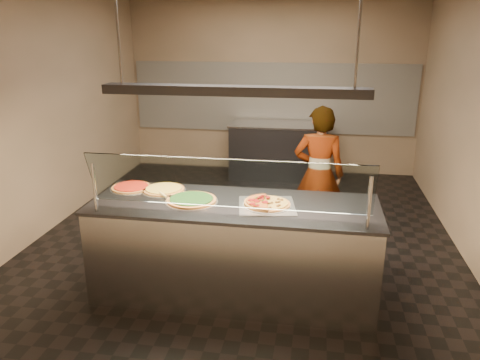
% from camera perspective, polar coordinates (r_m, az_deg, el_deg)
% --- Properties ---
extents(ground, '(5.00, 6.00, 0.02)m').
position_cam_1_polar(ground, '(5.81, 0.63, -7.10)').
color(ground, black).
rests_on(ground, ground).
extents(wall_back, '(5.00, 0.02, 3.00)m').
position_cam_1_polar(wall_back, '(8.30, 3.95, 11.37)').
color(wall_back, tan).
rests_on(wall_back, ground).
extents(wall_front, '(5.00, 0.02, 3.00)m').
position_cam_1_polar(wall_front, '(2.52, -9.93, -4.55)').
color(wall_front, tan).
rests_on(wall_front, ground).
extents(wall_left, '(0.02, 6.00, 3.00)m').
position_cam_1_polar(wall_left, '(6.24, -22.97, 7.80)').
color(wall_left, tan).
rests_on(wall_left, ground).
extents(tile_band, '(4.90, 0.02, 1.20)m').
position_cam_1_polar(tile_band, '(8.30, 3.90, 9.97)').
color(tile_band, silver).
rests_on(tile_band, wall_back).
extents(serving_counter, '(2.64, 0.94, 0.93)m').
position_cam_1_polar(serving_counter, '(4.47, -0.70, -8.39)').
color(serving_counter, '#B7B7BC').
rests_on(serving_counter, ground).
extents(sneeze_guard, '(2.40, 0.18, 0.54)m').
position_cam_1_polar(sneeze_guard, '(3.87, -1.64, -0.51)').
color(sneeze_guard, '#B7B7BC').
rests_on(sneeze_guard, serving_counter).
extents(perforated_tray, '(0.57, 0.57, 0.01)m').
position_cam_1_polar(perforated_tray, '(4.23, 3.29, -3.07)').
color(perforated_tray, silver).
rests_on(perforated_tray, serving_counter).
extents(half_pizza_pepperoni, '(0.27, 0.44, 0.05)m').
position_cam_1_polar(half_pizza_pepperoni, '(4.23, 1.97, -2.64)').
color(half_pizza_pepperoni, '#955928').
rests_on(half_pizza_pepperoni, perforated_tray).
extents(half_pizza_sausage, '(0.27, 0.44, 0.04)m').
position_cam_1_polar(half_pizza_sausage, '(4.21, 4.68, -2.90)').
color(half_pizza_sausage, '#955928').
rests_on(half_pizza_sausage, perforated_tray).
extents(pizza_spinach, '(0.49, 0.49, 0.03)m').
position_cam_1_polar(pizza_spinach, '(4.34, -5.92, -2.40)').
color(pizza_spinach, silver).
rests_on(pizza_spinach, serving_counter).
extents(pizza_cheese, '(0.43, 0.43, 0.03)m').
position_cam_1_polar(pizza_cheese, '(4.67, -9.26, -1.11)').
color(pizza_cheese, silver).
rests_on(pizza_cheese, serving_counter).
extents(pizza_tomato, '(0.41, 0.41, 0.03)m').
position_cam_1_polar(pizza_tomato, '(4.80, -13.10, -0.83)').
color(pizza_tomato, silver).
rests_on(pizza_tomato, serving_counter).
extents(pizza_spatula, '(0.28, 0.17, 0.02)m').
position_cam_1_polar(pizza_spatula, '(4.45, -8.68, -1.82)').
color(pizza_spatula, '#B7B7BC').
rests_on(pizza_spatula, pizza_spinach).
extents(prep_table, '(1.66, 0.74, 0.93)m').
position_cam_1_polar(prep_table, '(8.02, 4.76, 3.60)').
color(prep_table, '#39393E').
rests_on(prep_table, ground).
extents(worker, '(0.61, 0.41, 1.63)m').
position_cam_1_polar(worker, '(5.58, 9.57, 0.68)').
color(worker, '#332E3C').
rests_on(worker, ground).
extents(heat_lamp_housing, '(2.30, 0.18, 0.08)m').
position_cam_1_polar(heat_lamp_housing, '(4.04, -0.78, 10.83)').
color(heat_lamp_housing, '#39393E').
rests_on(heat_lamp_housing, ceiling).
extents(lamp_rod_left, '(0.02, 0.02, 1.01)m').
position_cam_1_polar(lamp_rod_left, '(4.30, -14.74, 18.00)').
color(lamp_rod_left, '#B7B7BC').
rests_on(lamp_rod_left, ceiling).
extents(lamp_rod_right, '(0.02, 0.02, 1.01)m').
position_cam_1_polar(lamp_rod_right, '(3.95, 14.37, 18.07)').
color(lamp_rod_right, '#B7B7BC').
rests_on(lamp_rod_right, ceiling).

